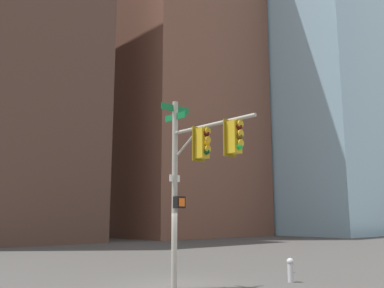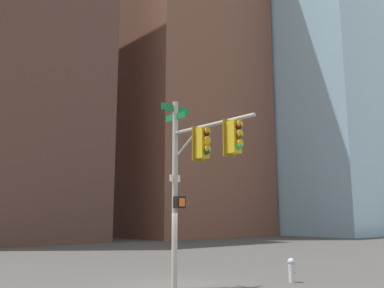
# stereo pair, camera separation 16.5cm
# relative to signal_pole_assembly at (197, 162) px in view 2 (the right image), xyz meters

# --- Properties ---
(ground_plane) EXTENTS (200.00, 200.00, 0.00)m
(ground_plane) POSITION_rel_signal_pole_assembly_xyz_m (0.50, 1.66, -4.18)
(ground_plane) COLOR #423F3D
(signal_pole_assembly) EXTENTS (1.28, 4.21, 6.48)m
(signal_pole_assembly) POSITION_rel_signal_pole_assembly_xyz_m (0.00, 0.00, 0.00)
(signal_pole_assembly) COLOR #9E998C
(signal_pole_assembly) RESTS_ON ground_plane
(fire_hydrant) EXTENTS (0.34, 0.26, 0.87)m
(fire_hydrant) POSITION_rel_signal_pole_assembly_xyz_m (4.11, -0.68, -3.71)
(fire_hydrant) COLOR #B2B2B7
(fire_hydrant) RESTS_ON ground_plane
(building_brick_nearside) EXTENTS (19.87, 19.21, 51.03)m
(building_brick_nearside) POSITION_rel_signal_pole_assembly_xyz_m (28.44, 34.85, 21.33)
(building_brick_nearside) COLOR brown
(building_brick_nearside) RESTS_ON ground_plane
(building_brick_midblock) EXTENTS (16.15, 16.77, 42.17)m
(building_brick_midblock) POSITION_rel_signal_pole_assembly_xyz_m (4.47, 34.08, 16.90)
(building_brick_midblock) COLOR #4C3328
(building_brick_midblock) RESTS_ON ground_plane
(building_brick_farside) EXTENTS (23.52, 16.69, 51.27)m
(building_brick_farside) POSITION_rel_signal_pole_assembly_xyz_m (22.28, 60.83, 21.45)
(building_brick_farside) COLOR brown
(building_brick_farside) RESTS_ON ground_plane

